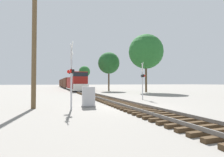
# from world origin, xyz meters

# --- Properties ---
(ground_plane) EXTENTS (400.00, 400.00, 0.00)m
(ground_plane) POSITION_xyz_m (0.00, 0.00, 0.00)
(ground_plane) COLOR gray
(rail_track_bed) EXTENTS (2.60, 160.00, 0.31)m
(rail_track_bed) POSITION_xyz_m (0.00, -0.00, 0.14)
(rail_track_bed) COLOR #42301E
(rail_track_bed) RESTS_ON ground
(freight_train) EXTENTS (2.99, 65.23, 4.13)m
(freight_train) POSITION_xyz_m (0.00, 53.80, 1.84)
(freight_train) COLOR maroon
(freight_train) RESTS_ON ground
(crossing_signal_near) EXTENTS (0.40, 1.01, 4.61)m
(crossing_signal_near) POSITION_xyz_m (-4.32, -0.09, 2.53)
(crossing_signal_near) COLOR #B7B7BC
(crossing_signal_near) RESTS_ON ground
(crossing_signal_far) EXTENTS (0.57, 1.01, 4.08)m
(crossing_signal_far) POSITION_xyz_m (3.88, 4.73, 2.44)
(crossing_signal_far) COLOR #B7B7BC
(crossing_signal_far) RESTS_ON ground
(relay_cabinet) EXTENTS (1.00, 0.52, 1.52)m
(relay_cabinet) POSITION_xyz_m (-2.94, 0.77, 0.75)
(relay_cabinet) COLOR slate
(relay_cabinet) RESTS_ON ground
(utility_pole) EXTENTS (1.80, 0.32, 9.82)m
(utility_pole) POSITION_xyz_m (-6.76, 1.32, 5.02)
(utility_pole) COLOR brown
(utility_pole) RESTS_ON ground
(tree_far_right) EXTENTS (6.75, 6.75, 11.37)m
(tree_far_right) POSITION_xyz_m (11.95, 17.80, 7.98)
(tree_far_right) COLOR #473521
(tree_far_right) RESTS_ON ground
(tree_mid_background) EXTENTS (4.91, 4.91, 8.87)m
(tree_mid_background) POSITION_xyz_m (6.85, 25.61, 6.39)
(tree_mid_background) COLOR #473521
(tree_mid_background) RESTS_ON ground
(tree_deep_background) EXTENTS (4.22, 4.22, 8.26)m
(tree_deep_background) POSITION_xyz_m (6.26, 53.18, 6.11)
(tree_deep_background) COLOR brown
(tree_deep_background) RESTS_ON ground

